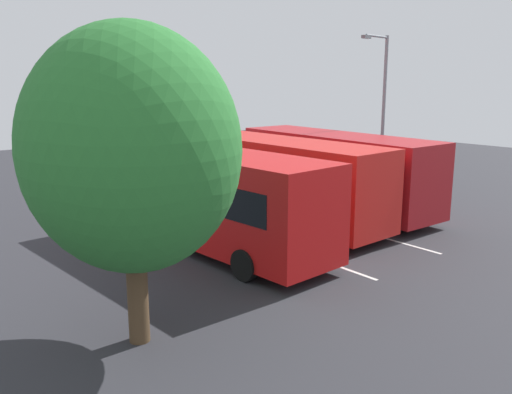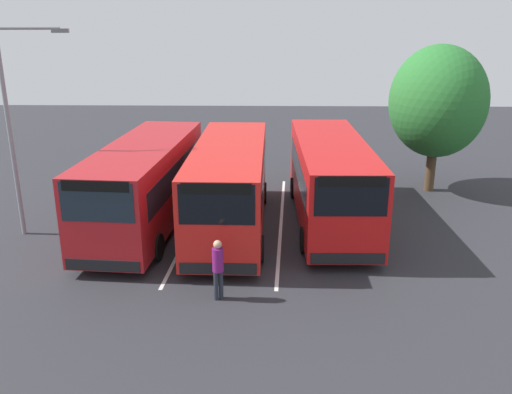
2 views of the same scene
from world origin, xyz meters
The scene contains 9 objects.
ground_plane centered at (0.00, 0.00, 0.00)m, with size 60.11×60.11×0.00m, color #2B2B30.
bus_far_left centered at (0.50, -3.44, 1.76)m, with size 9.52×3.18×3.21m.
bus_center_left centered at (0.63, -0.24, 1.76)m, with size 9.39×2.73×3.21m.
bus_center_right centered at (-0.16, 3.59, 1.76)m, with size 9.41×2.78×3.21m.
pedestrian centered at (6.11, -0.20, 1.07)m, with size 0.44×0.44×1.80m.
street_lamp centered at (1.33, -7.64, 4.27)m, with size 0.58×2.41×7.39m.
depot_tree centered at (-4.35, 8.68, 4.11)m, with size 4.71×4.24×6.59m.
lane_stripe_outer_left centered at (0.00, -1.71, 0.00)m, with size 11.28×0.12×0.01m, color silver.
lane_stripe_inner_left centered at (0.00, 1.71, 0.00)m, with size 11.28×0.12×0.01m, color silver.
Camera 2 is at (19.68, 1.16, 7.55)m, focal length 37.64 mm.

